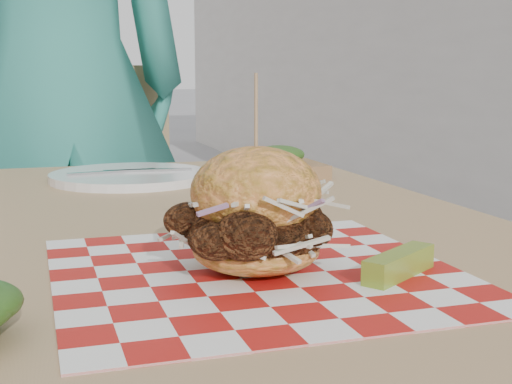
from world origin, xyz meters
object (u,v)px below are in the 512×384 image
at_px(diner, 58,80).
at_px(sandwich, 256,218).
at_px(patio_table, 175,289).
at_px(patio_chair, 89,225).

bearing_deg(diner, sandwich, 91.78).
height_order(diner, sandwich, diner).
bearing_deg(patio_table, patio_chair, 91.66).
bearing_deg(diner, patio_chair, -170.07).
height_order(patio_chair, sandwich, patio_chair).
distance_m(diner, patio_chair, 0.37).
relative_size(diner, sandwich, 10.24).
height_order(patio_table, sandwich, sandwich).
relative_size(diner, patio_table, 1.52).
xyz_separation_m(diner, patio_table, (0.09, -0.96, -0.24)).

